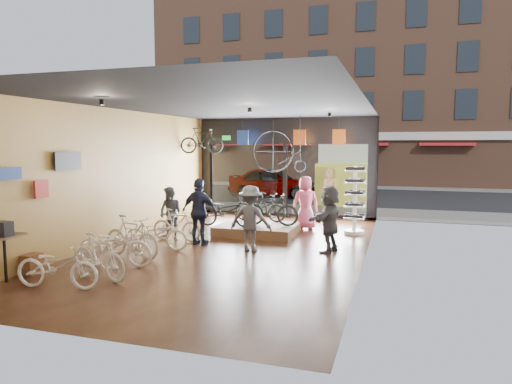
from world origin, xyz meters
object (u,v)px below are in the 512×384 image
at_px(floor_bike_3, 132,236).
at_px(floor_bike_4, 156,233).
at_px(street_car, 272,182).
at_px(display_bike_mid, 271,209).
at_px(floor_bike_1, 99,256).
at_px(hung_bike, 202,141).
at_px(floor_bike_0, 57,266).
at_px(floor_bike_5, 176,225).
at_px(customer_4, 305,203).
at_px(sunglasses_rack, 355,200).
at_px(display_platform, 257,230).
at_px(customer_3, 251,219).
at_px(penny_farthing, 281,153).
at_px(display_bike_left, 226,211).
at_px(display_bike_right, 260,207).
at_px(box_truck, 348,173).
at_px(customer_5, 329,219).
at_px(floor_bike_2, 115,245).
at_px(customer_1, 171,213).
at_px(customer_2, 200,212).

bearing_deg(floor_bike_3, floor_bike_4, 0.49).
xyz_separation_m(street_car, display_bike_mid, (2.67, -9.99, 0.03)).
relative_size(floor_bike_1, hung_bike, 1.01).
relative_size(floor_bike_0, floor_bike_5, 1.09).
relative_size(floor_bike_5, display_bike_mid, 0.91).
relative_size(floor_bike_4, customer_4, 0.97).
height_order(floor_bike_1, sunglasses_rack, sunglasses_rack).
bearing_deg(display_platform, customer_4, 44.00).
bearing_deg(street_car, customer_3, -167.33).
relative_size(sunglasses_rack, penny_farthing, 1.14).
relative_size(floor_bike_1, display_platform, 0.67).
height_order(floor_bike_0, floor_bike_1, floor_bike_1).
relative_size(floor_bike_3, display_bike_left, 0.96).
distance_m(display_bike_right, customer_3, 2.94).
distance_m(box_truck, customer_5, 10.65).
relative_size(floor_bike_2, floor_bike_3, 1.06).
relative_size(floor_bike_3, customer_1, 1.13).
distance_m(customer_3, customer_5, 2.05).
distance_m(box_truck, floor_bike_3, 13.29).
bearing_deg(display_bike_left, floor_bike_2, 161.54).
xyz_separation_m(display_bike_right, penny_farthing, (0.30, 1.60, 1.74)).
relative_size(customer_2, customer_5, 1.07).
bearing_deg(customer_5, customer_2, -71.98).
bearing_deg(street_car, floor_bike_2, -179.25).
bearing_deg(floor_bike_1, sunglasses_rack, -19.28).
distance_m(display_bike_right, hung_bike, 3.78).
xyz_separation_m(floor_bike_0, customer_1, (-0.12, 4.87, 0.33)).
height_order(floor_bike_1, display_bike_left, display_bike_left).
height_order(floor_bike_5, customer_1, customer_1).
relative_size(floor_bike_2, display_platform, 0.77).
relative_size(floor_bike_1, display_bike_mid, 0.93).
bearing_deg(box_truck, floor_bike_2, -106.01).
bearing_deg(street_car, floor_bike_0, -179.63).
height_order(street_car, penny_farthing, penny_farthing).
bearing_deg(display_bike_right, customer_2, 162.70).
bearing_deg(floor_bike_3, display_bike_left, -9.89).
height_order(floor_bike_3, customer_3, customer_3).
bearing_deg(customer_3, box_truck, -96.34).
height_order(street_car, customer_5, customer_5).
distance_m(box_truck, display_platform, 9.23).
xyz_separation_m(floor_bike_4, customer_5, (4.40, 1.19, 0.42)).
bearing_deg(hung_bike, customer_1, 173.54).
height_order(display_bike_right, customer_1, customer_1).
bearing_deg(display_bike_right, street_car, 17.05).
bearing_deg(floor_bike_5, hung_bike, 17.04).
relative_size(floor_bike_0, display_bike_right, 0.97).
xyz_separation_m(floor_bike_5, customer_2, (0.84, -0.23, 0.46)).
height_order(floor_bike_2, customer_2, customer_2).
height_order(street_car, floor_bike_0, street_car).
xyz_separation_m(box_truck, display_bike_mid, (-1.39, -8.99, -0.59)).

